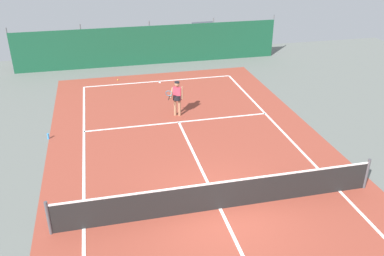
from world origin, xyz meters
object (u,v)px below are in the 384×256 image
tennis_player (177,96)px  tennis_ball_near_player (118,80)px  parked_car (206,36)px  water_bottle (48,136)px  tennis_net (221,195)px

tennis_player → tennis_ball_near_player: 6.01m
tennis_player → parked_car: 11.69m
tennis_ball_near_player → water_bottle: bearing=-116.7°
tennis_ball_near_player → parked_car: bearing=39.4°
parked_car → tennis_ball_near_player: bearing=35.7°
tennis_net → tennis_ball_near_player: tennis_net is taller
parked_car → tennis_player: bearing=64.9°
parked_car → water_bottle: size_ratio=17.95×
tennis_net → water_bottle: bearing=132.3°
parked_car → water_bottle: bearing=46.7°
tennis_ball_near_player → water_bottle: water_bottle is taller
tennis_player → water_bottle: 5.77m
tennis_player → tennis_net: bearing=112.6°
tennis_ball_near_player → water_bottle: (-3.28, -6.52, 0.09)m
tennis_player → parked_car: (4.26, 10.89, -0.12)m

